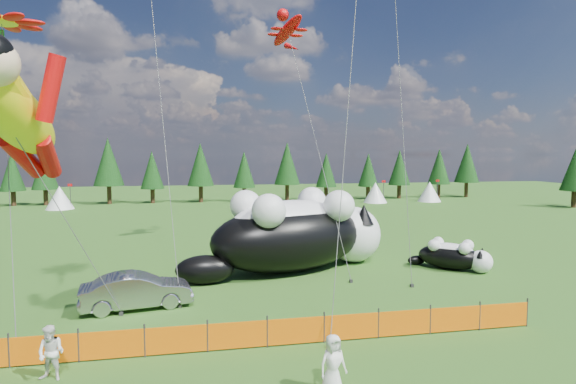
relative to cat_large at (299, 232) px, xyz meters
name	(u,v)px	position (x,y,z in m)	size (l,w,h in m)	color
ground	(232,318)	(-4.23, -6.92, -2.17)	(160.00, 160.00, 0.00)	#0E380A
safety_fence	(238,335)	(-4.23, -9.92, -1.67)	(22.06, 0.06, 1.10)	#262626
tree_line	(211,173)	(-4.23, 38.08, 1.83)	(90.00, 4.00, 8.00)	black
festival_tents	(296,194)	(6.77, 33.08, -0.77)	(50.00, 3.20, 2.80)	white
cat_large	(299,232)	(0.00, 0.00, 0.00)	(12.26, 7.39, 4.58)	black
cat_small	(454,255)	(8.68, -1.60, -1.36)	(3.86, 3.66, 1.71)	black
car	(137,291)	(-8.14, -4.98, -1.42)	(1.60, 4.58, 1.51)	#A6A6AB
spectator_b	(51,353)	(-9.70, -10.96, -1.37)	(0.79, 0.46, 1.62)	white
spectator_e	(333,364)	(-1.87, -13.16, -1.35)	(0.80, 0.52, 1.64)	white
superhero_kite	(16,116)	(-10.97, -9.16, 5.56)	(5.16, 6.21, 10.57)	yellow
gecko_kite	(287,31)	(0.69, 7.23, 13.05)	(4.33, 13.35, 18.30)	red
flower_kite	(2,26)	(-12.31, -6.40, 8.99)	(3.79, 5.05, 11.65)	red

